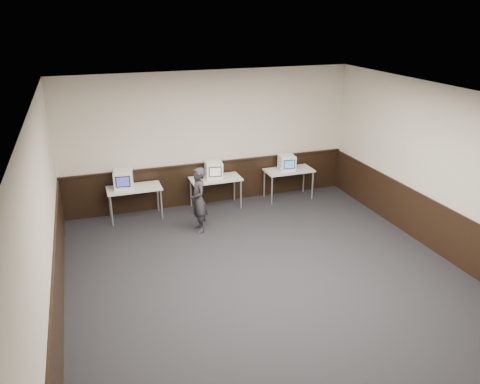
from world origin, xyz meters
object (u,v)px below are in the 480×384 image
at_px(person, 199,200).
at_px(emac_left, 123,179).
at_px(desk_left, 134,190).
at_px(emac_center, 214,170).
at_px(emac_right, 287,163).
at_px(desk_center, 216,181).
at_px(desk_right, 289,172).

bearing_deg(person, emac_left, -129.70).
height_order(desk_left, emac_left, emac_left).
distance_m(emac_center, emac_right, 1.86).
distance_m(desk_left, emac_left, 0.35).
height_order(emac_right, person, person).
relative_size(emac_right, person, 0.31).
height_order(desk_left, emac_right, emac_right).
xyz_separation_m(desk_left, emac_left, (-0.21, 0.03, 0.28)).
height_order(desk_center, person, person).
relative_size(desk_right, emac_right, 2.69).
distance_m(emac_left, emac_right, 3.95).
distance_m(desk_center, person, 1.30).
relative_size(desk_center, desk_right, 1.00).
distance_m(emac_left, emac_center, 2.08).
bearing_deg(person, desk_center, 146.45).
height_order(desk_right, emac_center, emac_center).
distance_m(desk_left, desk_center, 1.90).
xyz_separation_m(desk_left, desk_center, (1.90, 0.00, 0.00)).
height_order(desk_center, emac_left, emac_left).
xyz_separation_m(desk_center, emac_left, (-2.11, 0.03, 0.28)).
relative_size(emac_left, emac_right, 1.10).
height_order(desk_left, desk_center, same).
bearing_deg(desk_left, emac_left, 172.46).
xyz_separation_m(emac_center, emac_right, (1.86, -0.04, -0.01)).
bearing_deg(desk_right, emac_left, 179.60).
xyz_separation_m(emac_center, person, (-0.67, -1.13, -0.24)).
xyz_separation_m(desk_center, emac_right, (1.83, -0.01, 0.26)).
bearing_deg(person, emac_center, 148.23).
height_order(desk_center, desk_right, same).
height_order(desk_right, person, person).
distance_m(desk_center, emac_center, 0.27).
bearing_deg(desk_center, desk_right, 0.00).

